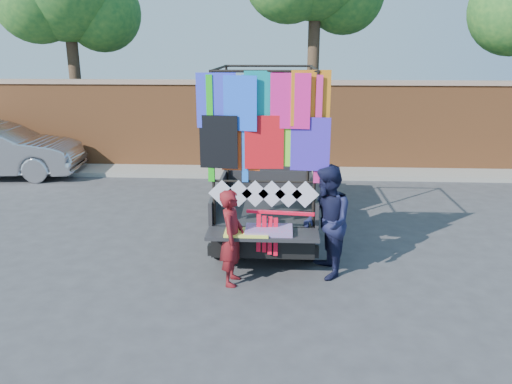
{
  "coord_description": "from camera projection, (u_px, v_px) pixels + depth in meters",
  "views": [
    {
      "loc": [
        0.11,
        -7.64,
        3.55
      ],
      "look_at": [
        -0.32,
        0.21,
        1.25
      ],
      "focal_mm": 35.0,
      "sensor_mm": 36.0,
      "label": 1
    }
  ],
  "objects": [
    {
      "name": "brick_wall",
      "position": [
        279.0,
        125.0,
        14.66
      ],
      "size": [
        30.0,
        0.45,
        2.61
      ],
      "color": "#9C582D",
      "rests_on": "ground"
    },
    {
      "name": "streamer_bundle",
      "position": [
        273.0,
        226.0,
        7.67
      ],
      "size": [
        1.04,
        0.16,
        0.71
      ],
      "color": "red",
      "rests_on": "ground"
    },
    {
      "name": "pickup_truck",
      "position": [
        268.0,
        183.0,
        10.37
      ],
      "size": [
        2.03,
        5.11,
        3.22
      ],
      "color": "black",
      "rests_on": "ground"
    },
    {
      "name": "curb",
      "position": [
        279.0,
        172.0,
        14.34
      ],
      "size": [
        30.0,
        1.2,
        0.12
      ],
      "primitive_type": "cube",
      "color": "gray",
      "rests_on": "ground"
    },
    {
      "name": "woman",
      "position": [
        232.0,
        238.0,
        7.58
      ],
      "size": [
        0.4,
        0.57,
        1.5
      ],
      "primitive_type": "imported",
      "rotation": [
        0.0,
        0.0,
        1.49
      ],
      "color": "maroon",
      "rests_on": "ground"
    },
    {
      "name": "man",
      "position": [
        327.0,
        222.0,
        7.8
      ],
      "size": [
        0.83,
        0.99,
        1.81
      ],
      "primitive_type": "imported",
      "rotation": [
        0.0,
        0.0,
        -1.39
      ],
      "color": "#161939",
      "rests_on": "ground"
    },
    {
      "name": "ground",
      "position": [
        274.0,
        267.0,
        8.32
      ],
      "size": [
        90.0,
        90.0,
        0.0
      ],
      "primitive_type": "plane",
      "color": "#38383A",
      "rests_on": "ground"
    }
  ]
}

